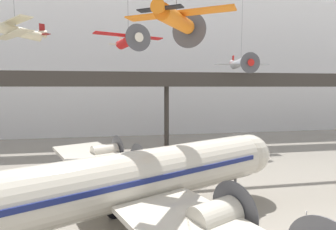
{
  "coord_description": "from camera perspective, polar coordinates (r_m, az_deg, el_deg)",
  "views": [
    {
      "loc": [
        -6.16,
        -10.8,
        8.73
      ],
      "look_at": [
        -2.55,
        10.89,
        6.39
      ],
      "focal_mm": 28.0,
      "sensor_mm": 36.0,
      "label": 1
    }
  ],
  "objects": [
    {
      "name": "mezzanine_walkway",
      "position": [
        37.82,
        -0.08,
        6.67
      ],
      "size": [
        110.0,
        3.2,
        10.82
      ],
      "color": "#38332D",
      "rests_on": "ground"
    },
    {
      "name": "suspended_plane_silver_racer",
      "position": [
        39.45,
        15.59,
        10.95
      ],
      "size": [
        7.73,
        6.33,
        11.13
      ],
      "rotation": [
        0.0,
        0.0,
        4.71
      ],
      "color": "silver"
    },
    {
      "name": "suspended_plane_cream_biplane",
      "position": [
        29.65,
        -30.34,
        15.56
      ],
      "size": [
        5.77,
        5.98,
        9.25
      ],
      "rotation": [
        0.0,
        0.0,
        3.84
      ],
      "color": "beige"
    },
    {
      "name": "suspended_plane_orange_highwing",
      "position": [
        17.14,
        1.87,
        20.13
      ],
      "size": [
        6.59,
        5.96,
        10.23
      ],
      "rotation": [
        0.0,
        0.0,
        1.03
      ],
      "color": "orange"
    },
    {
      "name": "stanchion_barrier",
      "position": [
        19.67,
        27.84,
        -19.95
      ],
      "size": [
        0.36,
        0.36,
        1.08
      ],
      "color": "#B2B5BA",
      "rests_on": "ground"
    },
    {
      "name": "hangar_back_wall",
      "position": [
        49.24,
        -2.28,
        10.75
      ],
      "size": [
        140.0,
        3.0,
        25.5
      ],
      "color": "white",
      "rests_on": "ground"
    },
    {
      "name": "airliner_silver_main",
      "position": [
        15.61,
        -9.29,
        -14.0
      ],
      "size": [
        23.39,
        27.47,
        9.47
      ],
      "rotation": [
        0.0,
        0.0,
        0.42
      ],
      "color": "beige",
      "rests_on": "ground"
    },
    {
      "name": "suspended_plane_red_highwing",
      "position": [
        26.61,
        -8.6,
        15.77
      ],
      "size": [
        6.7,
        5.72,
        9.84
      ],
      "rotation": [
        0.0,
        0.0,
        5.05
      ],
      "color": "red"
    }
  ]
}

